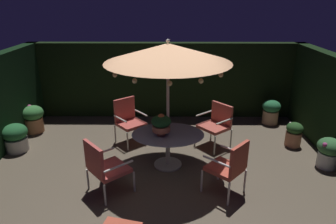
{
  "coord_description": "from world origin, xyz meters",
  "views": [
    {
      "loc": [
        0.13,
        -5.09,
        3.28
      ],
      "look_at": [
        0.08,
        0.59,
        1.09
      ],
      "focal_mm": 32.18,
      "sensor_mm": 36.0,
      "label": 1
    }
  ],
  "objects": [
    {
      "name": "centerpiece_planter",
      "position": [
        -0.05,
        0.27,
        0.98
      ],
      "size": [
        0.38,
        0.38,
        0.45
      ],
      "color": "#A75F42",
      "rests_on": "patio_dining_table"
    },
    {
      "name": "potted_plant_left_near",
      "position": [
        2.88,
        2.61,
        0.36
      ],
      "size": [
        0.48,
        0.48,
        0.66
      ],
      "color": "tan",
      "rests_on": "ground_plane"
    },
    {
      "name": "potted_plant_front_corner",
      "position": [
        3.0,
        1.26,
        0.3
      ],
      "size": [
        0.37,
        0.37,
        0.58
      ],
      "color": "#AD6E4E",
      "rests_on": "ground_plane"
    },
    {
      "name": "ground_plane",
      "position": [
        0.0,
        0.0,
        -0.01
      ],
      "size": [
        7.63,
        6.68,
        0.02
      ],
      "primitive_type": "cube",
      "color": "brown"
    },
    {
      "name": "patio_chair_north",
      "position": [
        -1.02,
        -0.6,
        0.56
      ],
      "size": [
        0.88,
        0.88,
        1.02
      ],
      "color": "silver",
      "rests_on": "ground_plane"
    },
    {
      "name": "potted_plant_back_left",
      "position": [
        3.34,
        0.32,
        0.35
      ],
      "size": [
        0.49,
        0.49,
        0.63
      ],
      "color": "silver",
      "rests_on": "ground_plane"
    },
    {
      "name": "patio_chair_east",
      "position": [
        1.2,
        1.29,
        0.58
      ],
      "size": [
        0.85,
        0.86,
        0.99
      ],
      "color": "silver",
      "rests_on": "ground_plane"
    },
    {
      "name": "patio_umbrella",
      "position": [
        0.08,
        0.36,
        2.32
      ],
      "size": [
        2.34,
        2.34,
        2.57
      ],
      "color": "silver",
      "rests_on": "ground_plane"
    },
    {
      "name": "patio_chair_southeast",
      "position": [
        -0.86,
        1.47,
        0.6
      ],
      "size": [
        0.82,
        0.82,
        1.05
      ],
      "color": "silver",
      "rests_on": "ground_plane"
    },
    {
      "name": "potted_plant_back_center",
      "position": [
        -3.34,
        0.97,
        0.33
      ],
      "size": [
        0.54,
        0.54,
        0.64
      ],
      "color": "beige",
      "rests_on": "ground_plane"
    },
    {
      "name": "patio_dining_table",
      "position": [
        0.08,
        0.36,
        0.57
      ],
      "size": [
        1.45,
        1.16,
        0.72
      ],
      "color": "silver",
      "rests_on": "ground_plane"
    },
    {
      "name": "potted_plant_back_right",
      "position": [
        -3.36,
        1.98,
        0.39
      ],
      "size": [
        0.53,
        0.53,
        0.7
      ],
      "color": "#AC6F48",
      "rests_on": "ground_plane"
    },
    {
      "name": "hedge_backdrop_rear",
      "position": [
        0.0,
        3.19,
        1.05
      ],
      "size": [
        7.63,
        0.3,
        2.11
      ],
      "primitive_type": "cube",
      "color": "black",
      "rests_on": "ground_plane"
    },
    {
      "name": "patio_chair_northeast",
      "position": [
        1.15,
        -0.62,
        0.59
      ],
      "size": [
        0.8,
        0.8,
        1.04
      ],
      "color": "silver",
      "rests_on": "ground_plane"
    }
  ]
}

